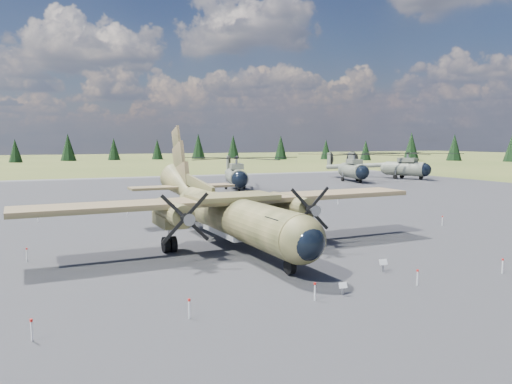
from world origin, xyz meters
name	(u,v)px	position (x,y,z in m)	size (l,w,h in m)	color
ground	(271,240)	(0.00, 0.00, 0.00)	(500.00, 500.00, 0.00)	brown
apron	(226,221)	(0.00, 10.00, 0.00)	(120.00, 120.00, 0.04)	slate
transport_plane	(227,208)	(-3.53, -0.20, 2.67)	(28.17, 25.59, 9.29)	#434425
helicopter_near	(236,167)	(11.15, 36.47, 3.52)	(23.54, 24.63, 4.97)	slate
helicopter_mid	(353,162)	(35.83, 42.34, 3.61)	(23.29, 25.01, 5.09)	slate
helicopter_far	(405,160)	(48.60, 43.70, 3.63)	(26.75, 26.75, 5.12)	slate
info_placard_left	(343,287)	(-2.36, -13.32, 0.42)	(0.42, 0.21, 0.63)	gray
info_placard_right	(383,264)	(2.08, -10.61, 0.49)	(0.48, 0.23, 0.74)	gray
barrier_fence	(266,234)	(-0.46, -0.08, 0.51)	(33.12, 29.62, 0.85)	silver
treeline	(249,179)	(-2.11, -0.79, 4.70)	(343.71, 335.30, 10.96)	black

